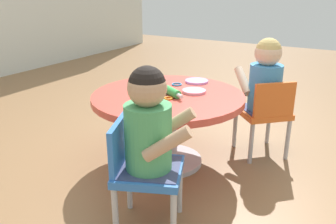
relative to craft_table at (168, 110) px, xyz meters
The scene contains 14 objects.
ground_plane 0.37m from the craft_table, ahead, with size 10.00×10.00×0.00m, color olive.
craft_table is the anchor object (origin of this frame).
child_chair_left 0.65m from the craft_table, 160.27° to the right, with size 0.39×0.39×0.54m.
seated_child_left 0.67m from the craft_table, 156.75° to the right, with size 0.38×0.42×0.51m.
child_chair_right 0.65m from the craft_table, 49.44° to the right, with size 0.42×0.42×0.54m.
seated_child_right 0.67m from the craft_table, 45.92° to the right, with size 0.44×0.43×0.51m.
rolling_pin 0.14m from the craft_table, 114.95° to the right, with size 0.14×0.21×0.05m.
craft_scissors 0.20m from the craft_table, 64.40° to the left, with size 0.13×0.13×0.01m.
playdough_blob_0 0.35m from the craft_table, ahead, with size 0.16×0.16×0.01m, color #CC99E5.
playdough_blob_1 0.20m from the craft_table, 47.29° to the right, with size 0.15×0.15×0.02m, color pink.
cookie_cutter_0 0.37m from the craft_table, 60.27° to the left, with size 0.05×0.05×0.01m, color #4CB259.
cookie_cutter_1 0.30m from the craft_table, 157.06° to the right, with size 0.05×0.05×0.01m, color #D83FA5.
cookie_cutter_2 0.24m from the craft_table, 14.50° to the left, with size 0.07×0.07×0.01m, color #3F99D8.
cookie_cutter_3 0.15m from the craft_table, 148.21° to the right, with size 0.05×0.05×0.01m, color orange.
Camera 1 is at (-1.78, -1.05, 1.11)m, focal length 37.76 mm.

